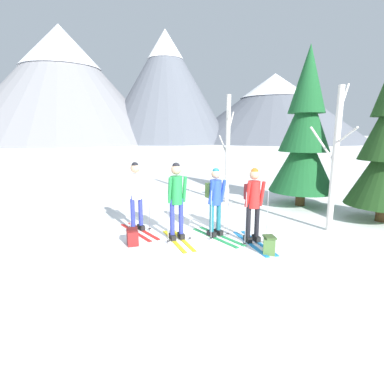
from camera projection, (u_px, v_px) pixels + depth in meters
ground_plane at (197, 235)px, 7.58m from camera, size 400.00×400.00×0.00m
skier_in_white at (136, 194)px, 7.70m from camera, size 1.09×1.61×1.80m
skier_in_green at (177, 197)px, 7.06m from camera, size 0.70×1.60×1.85m
skier_in_blue at (215, 198)px, 7.33m from camera, size 1.07×1.61×1.70m
skier_in_red at (253, 201)px, 6.93m from camera, size 0.60×1.69×1.75m
pine_tree_near at (305, 135)px, 10.20m from camera, size 2.21×2.21×5.34m
birch_tree_tall at (335, 158)px, 7.58m from camera, size 0.93×1.12×3.75m
birch_tree_slender at (228, 148)px, 10.79m from camera, size 0.56×1.30×3.82m
backpack_on_snow_front at (269, 245)px, 6.41m from camera, size 0.33×0.38×0.38m
backpack_on_snow_beside at (132, 237)px, 6.90m from camera, size 0.30×0.36×0.38m
mountain_ridge_distant at (153, 92)px, 71.10m from camera, size 96.29×46.88×25.87m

